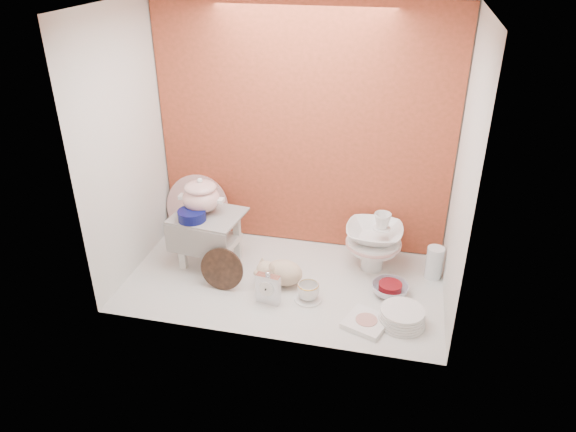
# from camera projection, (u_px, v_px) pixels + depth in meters

# --- Properties ---
(ground) EXTENTS (1.80, 1.80, 0.00)m
(ground) POSITION_uv_depth(u_px,v_px,m) (284.00, 281.00, 3.13)
(ground) COLOR silver
(ground) RESTS_ON ground
(niche_shell) EXTENTS (1.86, 1.03, 1.53)m
(niche_shell) POSITION_uv_depth(u_px,v_px,m) (291.00, 117.00, 2.85)
(niche_shell) COLOR #BA482E
(niche_shell) RESTS_ON ground
(step_stool) EXTENTS (0.43, 0.38, 0.33)m
(step_stool) POSITION_uv_depth(u_px,v_px,m) (210.00, 239.00, 3.23)
(step_stool) COLOR silver
(step_stool) RESTS_ON ground
(soup_tureen) EXTENTS (0.28, 0.28, 0.22)m
(soup_tureen) POSITION_uv_depth(u_px,v_px,m) (201.00, 195.00, 3.13)
(soup_tureen) COLOR white
(soup_tureen) RESTS_ON step_stool
(cobalt_bowl) EXTENTS (0.21, 0.21, 0.06)m
(cobalt_bowl) POSITION_uv_depth(u_px,v_px,m) (192.00, 215.00, 3.08)
(cobalt_bowl) COLOR #0A0D4B
(cobalt_bowl) RESTS_ON step_stool
(floral_platter) EXTENTS (0.43, 0.16, 0.41)m
(floral_platter) POSITION_uv_depth(u_px,v_px,m) (197.00, 207.00, 3.52)
(floral_platter) COLOR silver
(floral_platter) RESTS_ON ground
(blue_white_vase) EXTENTS (0.26, 0.26, 0.23)m
(blue_white_vase) POSITION_uv_depth(u_px,v_px,m) (198.00, 222.00, 3.53)
(blue_white_vase) COLOR white
(blue_white_vase) RESTS_ON ground
(lacquer_tray) EXTENTS (0.25, 0.07, 0.25)m
(lacquer_tray) POSITION_uv_depth(u_px,v_px,m) (222.00, 269.00, 3.01)
(lacquer_tray) COLOR black
(lacquer_tray) RESTS_ON ground
(mantel_clock) EXTENTS (0.14, 0.07, 0.19)m
(mantel_clock) POSITION_uv_depth(u_px,v_px,m) (268.00, 287.00, 2.91)
(mantel_clock) COLOR silver
(mantel_clock) RESTS_ON ground
(plush_pig) EXTENTS (0.31, 0.23, 0.17)m
(plush_pig) POSITION_uv_depth(u_px,v_px,m) (283.00, 272.00, 3.06)
(plush_pig) COLOR #C8AC8C
(plush_pig) RESTS_ON ground
(teacup_saucer) EXTENTS (0.16, 0.16, 0.01)m
(teacup_saucer) POSITION_uv_depth(u_px,v_px,m) (308.00, 299.00, 2.97)
(teacup_saucer) COLOR white
(teacup_saucer) RESTS_ON ground
(gold_rim_teacup) EXTENTS (0.15, 0.15, 0.10)m
(gold_rim_teacup) POSITION_uv_depth(u_px,v_px,m) (308.00, 291.00, 2.94)
(gold_rim_teacup) COLOR white
(gold_rim_teacup) RESTS_ON teacup_saucer
(lattice_dish) EXTENTS (0.26, 0.26, 0.03)m
(lattice_dish) POSITION_uv_depth(u_px,v_px,m) (366.00, 322.00, 2.78)
(lattice_dish) COLOR white
(lattice_dish) RESTS_ON ground
(dinner_plate_stack) EXTENTS (0.27, 0.27, 0.09)m
(dinner_plate_stack) POSITION_uv_depth(u_px,v_px,m) (402.00, 316.00, 2.77)
(dinner_plate_stack) COLOR white
(dinner_plate_stack) RESTS_ON ground
(crystal_bowl) EXTENTS (0.26, 0.26, 0.06)m
(crystal_bowl) POSITION_uv_depth(u_px,v_px,m) (390.00, 289.00, 3.00)
(crystal_bowl) COLOR silver
(crystal_bowl) RESTS_ON ground
(clear_glass_vase) EXTENTS (0.11, 0.11, 0.20)m
(clear_glass_vase) POSITION_uv_depth(u_px,v_px,m) (434.00, 263.00, 3.12)
(clear_glass_vase) COLOR silver
(clear_glass_vase) RESTS_ON ground
(porcelain_tower) EXTENTS (0.40, 0.40, 0.38)m
(porcelain_tower) POSITION_uv_depth(u_px,v_px,m) (374.00, 240.00, 3.17)
(porcelain_tower) COLOR white
(porcelain_tower) RESTS_ON ground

